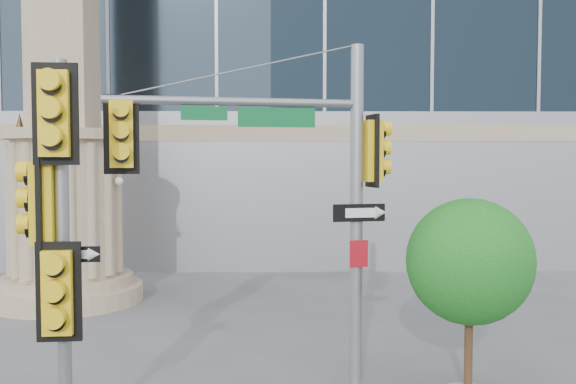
{
  "coord_description": "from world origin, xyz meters",
  "views": [
    {
      "loc": [
        0.28,
        -9.96,
        4.25
      ],
      "look_at": [
        0.46,
        2.0,
        3.63
      ],
      "focal_mm": 40.0,
      "sensor_mm": 36.0,
      "label": 1
    }
  ],
  "objects": [
    {
      "name": "street_tree",
      "position": [
        3.7,
        1.22,
        2.34
      ],
      "size": [
        2.28,
        2.23,
        3.56
      ],
      "color": "tan",
      "rests_on": "ground"
    },
    {
      "name": "monument",
      "position": [
        -6.0,
        9.0,
        5.52
      ],
      "size": [
        4.4,
        4.4,
        16.6
      ],
      "color": "tan",
      "rests_on": "ground"
    },
    {
      "name": "main_signal_pole",
      "position": [
        0.58,
        1.27,
        3.88
      ],
      "size": [
        4.82,
        1.4,
        6.27
      ],
      "rotation": [
        0.0,
        0.0,
        0.2
      ],
      "color": "slate",
      "rests_on": "ground"
    },
    {
      "name": "secondary_signal_pole",
      "position": [
        -2.89,
        -0.85,
        3.33
      ],
      "size": [
        1.0,
        0.73,
        5.66
      ],
      "rotation": [
        0.0,
        0.0,
        0.08
      ],
      "color": "slate",
      "rests_on": "ground"
    }
  ]
}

